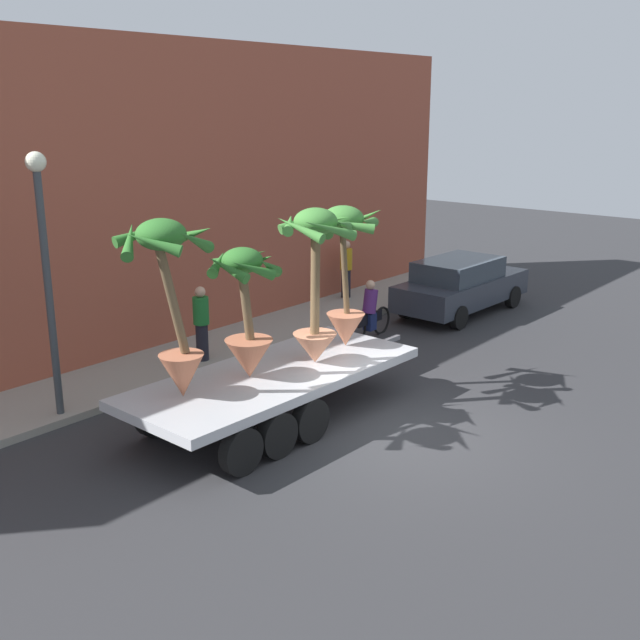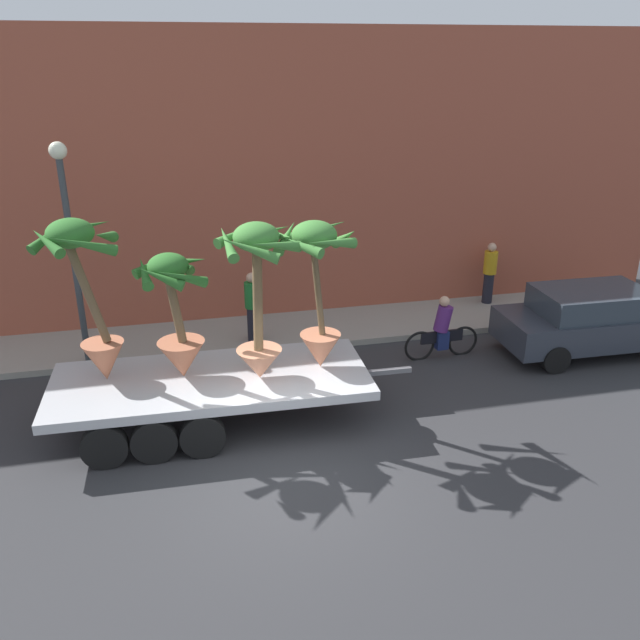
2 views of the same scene
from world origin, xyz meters
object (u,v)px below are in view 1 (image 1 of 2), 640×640
(potted_palm_front, at_px, (344,268))
(pedestrian_far_left, at_px, (201,322))
(potted_palm_rear, at_px, (172,301))
(potted_palm_extra, at_px, (247,316))
(flatbed_trailer, at_px, (264,386))
(pedestrian_near_gate, at_px, (346,268))
(parked_car, at_px, (461,285))
(street_lamp, at_px, (45,252))
(cyclist, at_px, (370,313))
(potted_palm_middle, at_px, (315,277))

(potted_palm_front, xyz_separation_m, pedestrian_far_left, (-0.81, 3.42, -1.58))
(potted_palm_rear, xyz_separation_m, potted_palm_extra, (1.49, -0.20, -0.53))
(flatbed_trailer, distance_m, potted_palm_rear, 2.63)
(pedestrian_far_left, bearing_deg, pedestrian_near_gate, 9.41)
(potted_palm_extra, relative_size, pedestrian_near_gate, 1.40)
(pedestrian_near_gate, bearing_deg, parked_car, -71.44)
(pedestrian_far_left, xyz_separation_m, street_lamp, (-3.81, -0.28, 2.19))
(parked_car, bearing_deg, cyclist, 171.72)
(parked_car, height_order, pedestrian_far_left, pedestrian_far_left)
(cyclist, distance_m, street_lamp, 8.49)
(pedestrian_far_left, bearing_deg, street_lamp, -175.84)
(potted_palm_extra, distance_m, pedestrian_near_gate, 9.58)
(cyclist, bearing_deg, potted_palm_middle, -155.98)
(cyclist, xyz_separation_m, pedestrian_near_gate, (2.51, 2.73, 0.37))
(potted_palm_rear, distance_m, potted_palm_middle, 2.99)
(parked_car, distance_m, pedestrian_far_left, 8.08)
(potted_palm_rear, height_order, cyclist, potted_palm_rear)
(parked_car, bearing_deg, pedestrian_near_gate, 108.56)
(potted_palm_extra, bearing_deg, cyclist, 15.35)
(potted_palm_middle, relative_size, potted_palm_extra, 1.23)
(potted_palm_middle, bearing_deg, potted_palm_rear, 168.86)
(flatbed_trailer, relative_size, potted_palm_extra, 2.89)
(flatbed_trailer, relative_size, potted_palm_middle, 2.34)
(flatbed_trailer, relative_size, potted_palm_front, 2.41)
(flatbed_trailer, xyz_separation_m, pedestrian_near_gate, (8.17, 4.48, 0.27))
(potted_palm_middle, bearing_deg, cyclist, 24.02)
(potted_palm_extra, relative_size, pedestrian_far_left, 1.40)
(cyclist, distance_m, pedestrian_near_gate, 3.73)
(pedestrian_near_gate, height_order, street_lamp, street_lamp)
(potted_palm_extra, xyz_separation_m, parked_car, (9.55, 1.11, -1.32))
(flatbed_trailer, distance_m, potted_palm_middle, 2.23)
(flatbed_trailer, bearing_deg, potted_palm_middle, -12.54)
(pedestrian_far_left, height_order, street_lamp, street_lamp)
(street_lamp, bearing_deg, potted_palm_middle, -43.98)
(potted_palm_middle, height_order, parked_car, potted_palm_middle)
(flatbed_trailer, xyz_separation_m, street_lamp, (-2.32, 3.10, 2.46))
(potted_palm_rear, bearing_deg, potted_palm_middle, -11.14)
(potted_palm_rear, distance_m, cyclist, 7.83)
(flatbed_trailer, distance_m, pedestrian_far_left, 3.70)
(potted_palm_front, xyz_separation_m, cyclist, (3.37, 1.80, -1.95))
(potted_palm_extra, xyz_separation_m, pedestrian_near_gate, (8.46, 4.37, -1.11))
(cyclist, height_order, pedestrian_far_left, pedestrian_far_left)
(potted_palm_middle, bearing_deg, potted_palm_front, 10.49)
(pedestrian_near_gate, distance_m, street_lamp, 10.81)
(flatbed_trailer, xyz_separation_m, potted_palm_middle, (1.16, -0.26, 1.89))
(potted_palm_front, distance_m, cyclist, 4.29)
(potted_palm_middle, height_order, street_lamp, street_lamp)
(pedestrian_far_left, distance_m, street_lamp, 4.40)
(potted_palm_rear, distance_m, parked_car, 11.23)
(potted_palm_front, height_order, pedestrian_near_gate, potted_palm_front)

